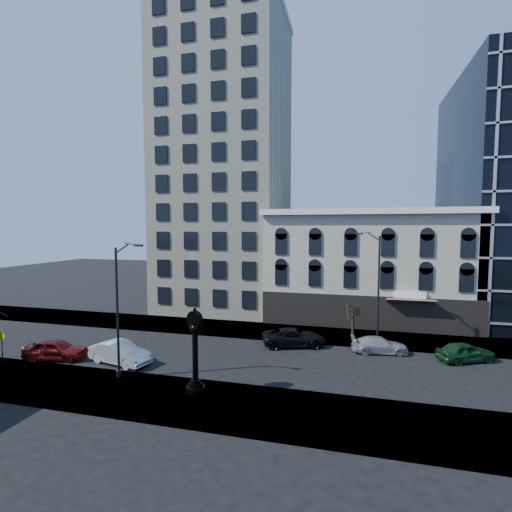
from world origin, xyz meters
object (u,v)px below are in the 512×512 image
(street_lamp_near, at_px, (125,274))
(car_near_a, at_px, (56,349))
(warning_sign, at_px, (2,341))
(car_near_b, at_px, (120,353))
(street_clock, at_px, (195,354))

(street_lamp_near, bearing_deg, car_near_a, 171.30)
(warning_sign, distance_m, car_near_a, 3.81)
(warning_sign, height_order, car_near_b, warning_sign)
(car_near_a, xyz_separation_m, car_near_b, (5.54, 0.49, 0.02))
(street_clock, distance_m, car_near_b, 8.64)
(street_lamp_near, relative_size, car_near_b, 1.87)
(street_lamp_near, bearing_deg, street_clock, -2.34)
(warning_sign, bearing_deg, car_near_a, 38.11)
(street_lamp_near, height_order, car_near_b, street_lamp_near)
(street_lamp_near, height_order, warning_sign, street_lamp_near)
(street_lamp_near, distance_m, warning_sign, 12.23)
(street_clock, xyz_separation_m, car_near_a, (-13.33, 2.85, -1.74))
(warning_sign, xyz_separation_m, car_near_b, (8.62, 2.47, -1.04))
(street_lamp_near, xyz_separation_m, warning_sign, (-10.94, 0.07, -5.48))
(warning_sign, distance_m, car_near_b, 9.03)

